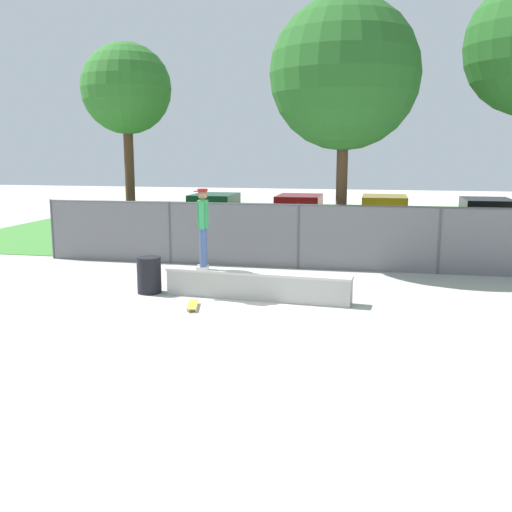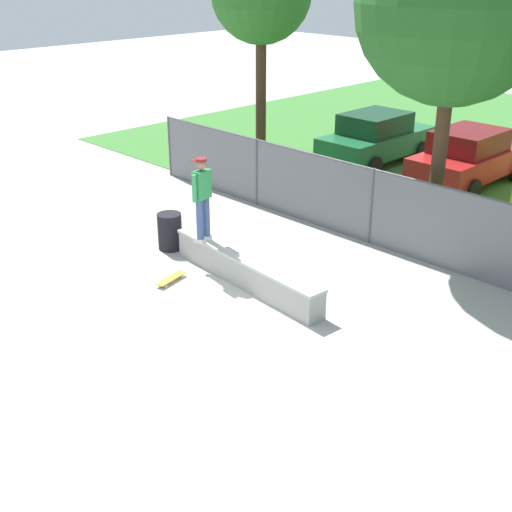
{
  "view_description": "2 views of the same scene",
  "coord_description": "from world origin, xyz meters",
  "px_view_note": "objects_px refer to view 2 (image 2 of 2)",
  "views": [
    {
      "loc": [
        2.11,
        -11.05,
        3.29
      ],
      "look_at": [
        -0.54,
        1.76,
        0.92
      ],
      "focal_mm": 40.83,
      "sensor_mm": 36.0,
      "label": 1
    },
    {
      "loc": [
        8.72,
        -7.24,
        6.25
      ],
      "look_at": [
        0.12,
        1.18,
        0.9
      ],
      "focal_mm": 47.47,
      "sensor_mm": 36.0,
      "label": 2
    }
  ],
  "objects_px": {
    "skateboarder": "(202,196)",
    "concrete_ledge": "(246,271)",
    "skateboard": "(171,279)",
    "tree_near_right": "(457,3)",
    "car_green": "(376,138)",
    "trash_bin": "(170,231)",
    "car_red": "(469,157)"
  },
  "relations": [
    {
      "from": "skateboarder",
      "to": "concrete_ledge",
      "type": "bearing_deg",
      "value": 3.55
    },
    {
      "from": "concrete_ledge",
      "to": "skateboard",
      "type": "bearing_deg",
      "value": -139.06
    },
    {
      "from": "concrete_ledge",
      "to": "tree_near_right",
      "type": "relative_size",
      "value": 0.57
    },
    {
      "from": "concrete_ledge",
      "to": "skateboarder",
      "type": "height_order",
      "value": "skateboarder"
    },
    {
      "from": "car_green",
      "to": "concrete_ledge",
      "type": "bearing_deg",
      "value": -68.97
    },
    {
      "from": "tree_near_right",
      "to": "car_green",
      "type": "bearing_deg",
      "value": 136.95
    },
    {
      "from": "trash_bin",
      "to": "concrete_ledge",
      "type": "bearing_deg",
      "value": -1.27
    },
    {
      "from": "skateboarder",
      "to": "skateboard",
      "type": "bearing_deg",
      "value": -87.85
    },
    {
      "from": "tree_near_right",
      "to": "concrete_ledge",
      "type": "bearing_deg",
      "value": -109.22
    },
    {
      "from": "tree_near_right",
      "to": "car_green",
      "type": "distance_m",
      "value": 8.36
    },
    {
      "from": "car_green",
      "to": "tree_near_right",
      "type": "bearing_deg",
      "value": -43.05
    },
    {
      "from": "skateboard",
      "to": "car_green",
      "type": "height_order",
      "value": "car_green"
    },
    {
      "from": "car_green",
      "to": "car_red",
      "type": "distance_m",
      "value": 3.29
    },
    {
      "from": "concrete_ledge",
      "to": "car_red",
      "type": "distance_m",
      "value": 9.38
    },
    {
      "from": "skateboarder",
      "to": "skateboard",
      "type": "distance_m",
      "value": 1.85
    },
    {
      "from": "skateboarder",
      "to": "skateboard",
      "type": "relative_size",
      "value": 2.23
    },
    {
      "from": "car_red",
      "to": "trash_bin",
      "type": "xyz_separation_m",
      "value": [
        -2.32,
        -9.3,
        -0.41
      ]
    },
    {
      "from": "car_green",
      "to": "trash_bin",
      "type": "height_order",
      "value": "car_green"
    },
    {
      "from": "tree_near_right",
      "to": "car_green",
      "type": "height_order",
      "value": "tree_near_right"
    },
    {
      "from": "concrete_ledge",
      "to": "skateboard",
      "type": "relative_size",
      "value": 5.2
    },
    {
      "from": "skateboard",
      "to": "concrete_ledge",
      "type": "bearing_deg",
      "value": 40.94
    },
    {
      "from": "trash_bin",
      "to": "skateboarder",
      "type": "bearing_deg",
      "value": -5.55
    },
    {
      "from": "car_red",
      "to": "trash_bin",
      "type": "distance_m",
      "value": 9.6
    },
    {
      "from": "skateboarder",
      "to": "car_red",
      "type": "xyz_separation_m",
      "value": [
        0.95,
        9.44,
        -0.82
      ]
    },
    {
      "from": "skateboarder",
      "to": "car_red",
      "type": "relative_size",
      "value": 0.44
    },
    {
      "from": "skateboard",
      "to": "tree_near_right",
      "type": "xyz_separation_m",
      "value": [
        2.75,
        5.51,
        5.3
      ]
    },
    {
      "from": "skateboarder",
      "to": "tree_near_right",
      "type": "distance_m",
      "value": 6.51
    },
    {
      "from": "concrete_ledge",
      "to": "skateboarder",
      "type": "bearing_deg",
      "value": -176.45
    },
    {
      "from": "car_red",
      "to": "skateboard",
      "type": "bearing_deg",
      "value": -95.01
    },
    {
      "from": "concrete_ledge",
      "to": "trash_bin",
      "type": "distance_m",
      "value": 2.6
    },
    {
      "from": "skateboarder",
      "to": "car_red",
      "type": "bearing_deg",
      "value": 84.27
    },
    {
      "from": "concrete_ledge",
      "to": "car_green",
      "type": "xyz_separation_m",
      "value": [
        -3.56,
        9.27,
        0.52
      ]
    }
  ]
}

